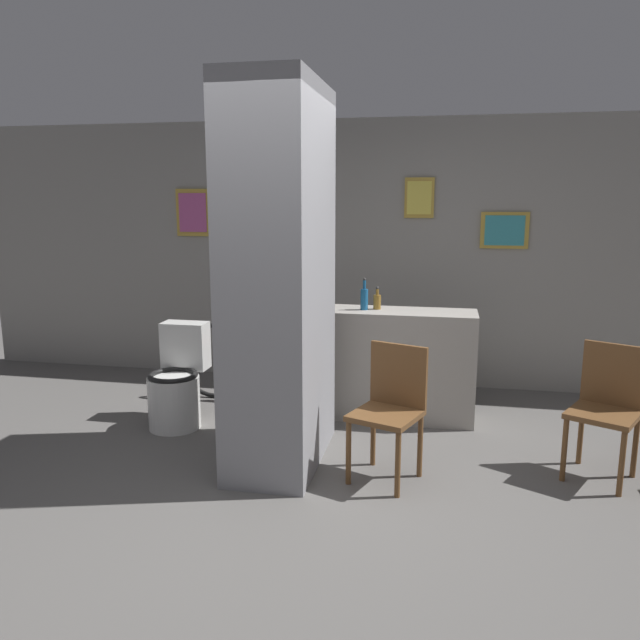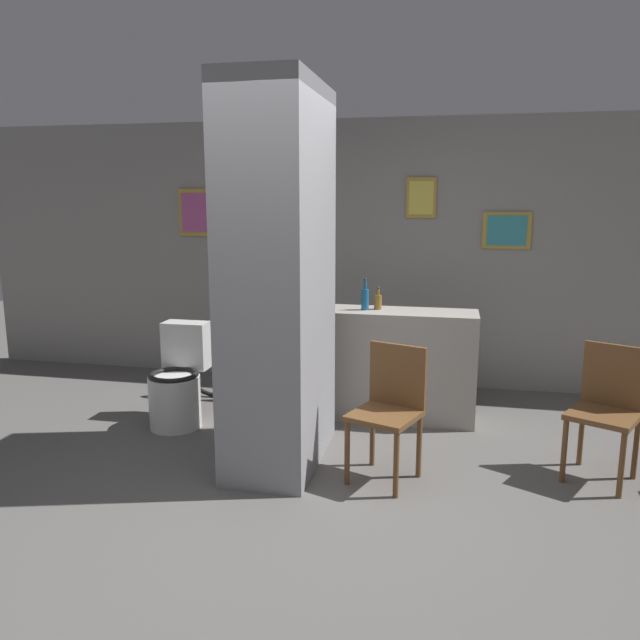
% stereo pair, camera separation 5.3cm
% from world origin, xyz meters
% --- Properties ---
extents(ground_plane, '(14.00, 14.00, 0.00)m').
position_xyz_m(ground_plane, '(0.00, 0.00, 0.00)').
color(ground_plane, '#5B5956').
extents(wall_back, '(8.00, 0.09, 2.60)m').
position_xyz_m(wall_back, '(0.00, 2.63, 1.30)').
color(wall_back, gray).
rests_on(wall_back, ground_plane).
extents(pillar_center, '(0.60, 1.13, 2.60)m').
position_xyz_m(pillar_center, '(-0.14, 0.56, 1.30)').
color(pillar_center, gray).
rests_on(pillar_center, ground_plane).
extents(counter_shelf, '(1.27, 0.44, 0.93)m').
position_xyz_m(counter_shelf, '(0.61, 1.60, 0.46)').
color(counter_shelf, gray).
rests_on(counter_shelf, ground_plane).
extents(toilet, '(0.42, 0.58, 0.83)m').
position_xyz_m(toilet, '(-1.16, 1.06, 0.34)').
color(toilet, white).
rests_on(toilet, ground_plane).
extents(chair_near_pillar, '(0.52, 0.52, 0.90)m').
position_xyz_m(chair_near_pillar, '(0.64, 0.42, 0.50)').
color(chair_near_pillar, brown).
rests_on(chair_near_pillar, ground_plane).
extents(chair_by_doorway, '(0.55, 0.55, 0.90)m').
position_xyz_m(chair_by_doorway, '(2.05, 0.72, 0.50)').
color(chair_by_doorway, brown).
rests_on(chair_by_doorway, ground_plane).
extents(bicycle, '(1.77, 0.42, 0.77)m').
position_xyz_m(bicycle, '(-0.58, 1.77, 0.37)').
color(bicycle, black).
rests_on(bicycle, ground_plane).
extents(bottle_tall, '(0.06, 0.06, 0.27)m').
position_xyz_m(bottle_tall, '(0.31, 1.58, 1.03)').
color(bottle_tall, '#19598C').
rests_on(bottle_tall, counter_shelf).
extents(bottle_short, '(0.06, 0.06, 0.19)m').
position_xyz_m(bottle_short, '(0.41, 1.63, 1.00)').
color(bottle_short, olive).
rests_on(bottle_short, counter_shelf).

